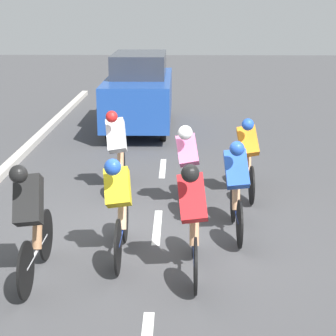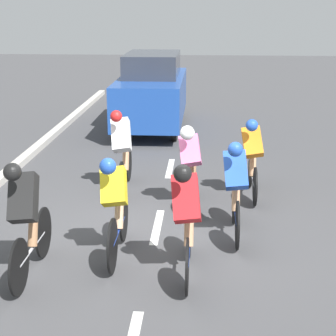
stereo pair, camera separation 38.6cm
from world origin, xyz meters
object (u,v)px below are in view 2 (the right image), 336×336
Objects in this scene: cyclist_blue at (236,187)px; cyclist_black at (26,216)px; cyclist_pink at (191,163)px; cyclist_white at (122,148)px; cyclist_orange at (252,156)px; cyclist_yellow at (115,205)px; support_car at (152,91)px; cyclist_red at (187,217)px.

cyclist_black reaches higher than cyclist_blue.
cyclist_blue is 1.02× the size of cyclist_pink.
cyclist_white is 0.97× the size of cyclist_orange.
cyclist_white reaches higher than cyclist_blue.
cyclist_yellow is (1.63, 0.80, -0.02)m from cyclist_blue.
cyclist_pink is 0.37× the size of support_car.
support_car reaches higher than cyclist_yellow.
cyclist_black is at bearing 28.47° from cyclist_blue.
cyclist_blue is at bearing -117.17° from cyclist_red.
support_car is (1.23, -8.67, 0.23)m from cyclist_red.
cyclist_black is (2.63, 1.43, 0.03)m from cyclist_blue.
cyclist_black is 0.39× the size of support_car.
cyclist_pink is (0.68, -1.22, 0.00)m from cyclist_blue.
cyclist_white is 1.01× the size of cyclist_pink.
support_car is at bearing -75.59° from cyclist_blue.
cyclist_yellow is 1.07× the size of cyclist_pink.
cyclist_red is at bearing 98.09° from support_car.
cyclist_orange is at bearing -108.64° from cyclist_red.
cyclist_blue is 1.40m from cyclist_pink.
cyclist_pink is at bearing -89.56° from cyclist_red.
support_car reaches higher than cyclist_orange.
cyclist_white is 1.51m from cyclist_pink.
cyclist_yellow is 2.23m from cyclist_pink.
cyclist_black is (1.97, 0.14, 0.01)m from cyclist_red.
cyclist_pink is (0.02, -2.52, -0.02)m from cyclist_red.
support_car is at bearing -94.78° from cyclist_black.
cyclist_blue is 2.83m from cyclist_white.
cyclist_yellow is at bearing 52.44° from cyclist_orange.
cyclist_yellow is at bearing 91.90° from support_car.
cyclist_black is 8.84m from support_car.
support_car is at bearing -88.10° from cyclist_yellow.
support_car is (2.28, -5.57, 0.27)m from cyclist_orange.
cyclist_red is 1.08m from cyclist_yellow.
cyclist_orange is (-2.01, -2.61, 0.00)m from cyclist_yellow.
cyclist_pink is at bearing -126.34° from cyclist_black.
cyclist_black is at bearing 47.04° from cyclist_orange.
cyclist_red is 1.05× the size of cyclist_pink.
cyclist_orange is at bearing -151.14° from cyclist_pink.
cyclist_red is 0.99× the size of cyclist_yellow.
support_car reaches higher than cyclist_white.
cyclist_black reaches higher than cyclist_yellow.
support_car is at bearing -90.52° from cyclist_white.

